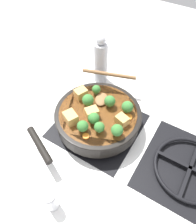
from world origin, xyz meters
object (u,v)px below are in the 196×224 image
(skillet_pan, at_px, (98,117))
(wooden_spoon, at_px, (106,85))
(pepper_mill, at_px, (101,61))
(salt_shaker, at_px, (51,201))

(skillet_pan, distance_m, wooden_spoon, 0.15)
(skillet_pan, bearing_deg, pepper_mill, -151.40)
(pepper_mill, bearing_deg, skillet_pan, 28.60)
(skillet_pan, xyz_separation_m, wooden_spoon, (-0.14, -0.04, 0.03))
(skillet_pan, height_order, salt_shaker, same)
(skillet_pan, bearing_deg, wooden_spoon, -162.05)
(pepper_mill, height_order, salt_shaker, pepper_mill)
(wooden_spoon, xyz_separation_m, pepper_mill, (-0.11, -0.09, 0.01))
(skillet_pan, distance_m, salt_shaker, 0.33)
(skillet_pan, bearing_deg, salt_shaker, 7.26)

